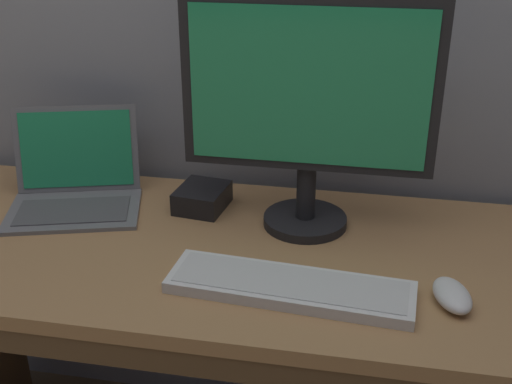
% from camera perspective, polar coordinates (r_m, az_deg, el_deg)
% --- Properties ---
extents(desk, '(1.62, 0.67, 0.79)m').
position_cam_1_polar(desk, '(1.57, -2.35, -11.94)').
color(desk, '#A87A4C').
rests_on(desk, ground).
extents(laptop_space_gray, '(0.38, 0.35, 0.23)m').
position_cam_1_polar(laptop_space_gray, '(1.69, -15.66, 0.70)').
color(laptop_space_gray, slate).
rests_on(laptop_space_gray, desk).
extents(external_monitor, '(0.56, 0.20, 0.53)m').
position_cam_1_polar(external_monitor, '(1.42, 4.65, 7.76)').
color(external_monitor, black).
rests_on(external_monitor, desk).
extents(wired_keyboard, '(0.50, 0.17, 0.03)m').
position_cam_1_polar(wired_keyboard, '(1.30, 3.01, -8.35)').
color(wired_keyboard, white).
rests_on(wired_keyboard, desk).
extents(computer_mouse, '(0.10, 0.13, 0.04)m').
position_cam_1_polar(computer_mouse, '(1.31, 16.90, -8.70)').
color(computer_mouse, white).
rests_on(computer_mouse, desk).
extents(external_drive_box, '(0.13, 0.15, 0.06)m').
position_cam_1_polar(external_drive_box, '(1.62, -4.76, -0.51)').
color(external_drive_box, black).
rests_on(external_drive_box, desk).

